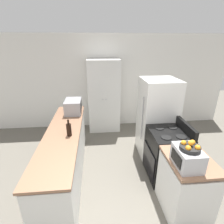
{
  "coord_description": "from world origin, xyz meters",
  "views": [
    {
      "loc": [
        -0.32,
        -1.36,
        2.39
      ],
      "look_at": [
        0.0,
        1.94,
        1.05
      ],
      "focal_mm": 28.0,
      "sensor_mm": 36.0,
      "label": 1
    }
  ],
  "objects_px": {
    "microwave": "(73,106)",
    "fruit_bowl": "(190,147)",
    "wine_bottle": "(69,129)",
    "refrigerator": "(157,118)",
    "toaster_oven": "(187,158)",
    "pantry_cabinet": "(104,96)",
    "stove": "(167,154)"
  },
  "relations": [
    {
      "from": "microwave",
      "to": "fruit_bowl",
      "type": "distance_m",
      "value": 2.56
    },
    {
      "from": "wine_bottle",
      "to": "fruit_bowl",
      "type": "xyz_separation_m",
      "value": [
        1.58,
        -0.94,
        0.18
      ]
    },
    {
      "from": "microwave",
      "to": "refrigerator",
      "type": "bearing_deg",
      "value": -10.09
    },
    {
      "from": "microwave",
      "to": "toaster_oven",
      "type": "relative_size",
      "value": 1.31
    },
    {
      "from": "microwave",
      "to": "fruit_bowl",
      "type": "xyz_separation_m",
      "value": [
        1.61,
        -1.98,
        0.15
      ]
    },
    {
      "from": "pantry_cabinet",
      "to": "microwave",
      "type": "bearing_deg",
      "value": -127.35
    },
    {
      "from": "wine_bottle",
      "to": "toaster_oven",
      "type": "relative_size",
      "value": 0.76
    },
    {
      "from": "stove",
      "to": "toaster_oven",
      "type": "bearing_deg",
      "value": -99.75
    },
    {
      "from": "toaster_oven",
      "to": "refrigerator",
      "type": "bearing_deg",
      "value": 83.49
    },
    {
      "from": "refrigerator",
      "to": "fruit_bowl",
      "type": "distance_m",
      "value": 1.71
    },
    {
      "from": "pantry_cabinet",
      "to": "wine_bottle",
      "type": "xyz_separation_m",
      "value": [
        -0.69,
        -1.98,
        0.05
      ]
    },
    {
      "from": "fruit_bowl",
      "to": "refrigerator",
      "type": "bearing_deg",
      "value": 83.6
    },
    {
      "from": "stove",
      "to": "microwave",
      "type": "distance_m",
      "value": 2.15
    },
    {
      "from": "microwave",
      "to": "toaster_oven",
      "type": "bearing_deg",
      "value": -50.66
    },
    {
      "from": "toaster_oven",
      "to": "pantry_cabinet",
      "type": "bearing_deg",
      "value": 106.97
    },
    {
      "from": "fruit_bowl",
      "to": "stove",
      "type": "bearing_deg",
      "value": 80.51
    },
    {
      "from": "refrigerator",
      "to": "fruit_bowl",
      "type": "xyz_separation_m",
      "value": [
        -0.19,
        -1.66,
        0.36
      ]
    },
    {
      "from": "refrigerator",
      "to": "microwave",
      "type": "bearing_deg",
      "value": 169.91
    },
    {
      "from": "wine_bottle",
      "to": "toaster_oven",
      "type": "bearing_deg",
      "value": -30.6
    },
    {
      "from": "toaster_oven",
      "to": "fruit_bowl",
      "type": "relative_size",
      "value": 1.54
    },
    {
      "from": "refrigerator",
      "to": "toaster_oven",
      "type": "height_order",
      "value": "refrigerator"
    },
    {
      "from": "stove",
      "to": "fruit_bowl",
      "type": "xyz_separation_m",
      "value": [
        -0.15,
        -0.89,
        0.75
      ]
    },
    {
      "from": "pantry_cabinet",
      "to": "fruit_bowl",
      "type": "xyz_separation_m",
      "value": [
        0.89,
        -2.92,
        0.23
      ]
    },
    {
      "from": "stove",
      "to": "microwave",
      "type": "height_order",
      "value": "microwave"
    },
    {
      "from": "toaster_oven",
      "to": "fruit_bowl",
      "type": "bearing_deg",
      "value": -81.59
    },
    {
      "from": "refrigerator",
      "to": "toaster_oven",
      "type": "distance_m",
      "value": 1.67
    },
    {
      "from": "stove",
      "to": "microwave",
      "type": "xyz_separation_m",
      "value": [
        -1.76,
        1.09,
        0.6
      ]
    },
    {
      "from": "stove",
      "to": "refrigerator",
      "type": "height_order",
      "value": "refrigerator"
    },
    {
      "from": "fruit_bowl",
      "to": "wine_bottle",
      "type": "bearing_deg",
      "value": 149.07
    },
    {
      "from": "stove",
      "to": "toaster_oven",
      "type": "relative_size",
      "value": 2.82
    },
    {
      "from": "refrigerator",
      "to": "microwave",
      "type": "distance_m",
      "value": 1.84
    },
    {
      "from": "refrigerator",
      "to": "wine_bottle",
      "type": "height_order",
      "value": "refrigerator"
    }
  ]
}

